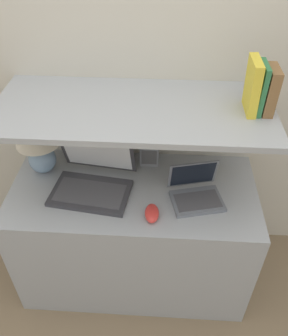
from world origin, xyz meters
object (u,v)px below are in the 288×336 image
at_px(laptop_small, 196,192).
at_px(computer_mouse, 152,213).
at_px(book_brown, 270,90).
at_px(table_lamp, 38,142).
at_px(book_yellow, 253,86).
at_px(book_green, 261,88).
at_px(router_box, 149,153).
at_px(laptop_large, 93,180).

relative_size(laptop_small, computer_mouse, 2.39).
distance_m(laptop_small, book_brown, 0.58).
height_order(table_lamp, book_yellow, book_yellow).
distance_m(laptop_small, book_yellow, 0.56).
xyz_separation_m(book_green, book_yellow, (-0.03, 0.00, 0.01)).
xyz_separation_m(table_lamp, laptop_small, (0.80, -0.16, -0.15)).
relative_size(laptop_small, router_box, 2.21).
bearing_deg(router_box, laptop_small, -47.45).
height_order(book_green, book_yellow, book_yellow).
bearing_deg(book_brown, computer_mouse, -152.38).
bearing_deg(laptop_small, router_box, 132.55).
relative_size(laptop_large, router_box, 3.27).
bearing_deg(book_green, book_yellow, 180.00).
bearing_deg(book_green, laptop_small, -153.39).
bearing_deg(book_yellow, laptop_large, -174.36).
bearing_deg(computer_mouse, book_yellow, 31.78).
bearing_deg(router_box, book_yellow, -18.86).
distance_m(laptop_large, router_box, 0.35).
bearing_deg(table_lamp, book_yellow, -2.86).
bearing_deg(laptop_large, computer_mouse, -30.33).
bearing_deg(laptop_large, book_green, 5.37).
height_order(table_lamp, laptop_large, table_lamp).
relative_size(laptop_small, book_green, 1.33).
bearing_deg(router_box, book_brown, -16.27).
relative_size(laptop_small, book_brown, 1.44).
height_order(computer_mouse, book_yellow, book_yellow).
relative_size(table_lamp, book_yellow, 1.32).
xyz_separation_m(router_box, book_yellow, (0.43, -0.15, 0.49)).
relative_size(computer_mouse, router_box, 0.92).
bearing_deg(laptop_large, router_box, 38.58).
bearing_deg(book_brown, laptop_large, -174.89).
bearing_deg(book_yellow, table_lamp, 177.14).
distance_m(table_lamp, laptop_small, 0.83).
height_order(laptop_large, computer_mouse, laptop_large).
relative_size(table_lamp, computer_mouse, 2.55).
relative_size(laptop_small, book_yellow, 1.24).
distance_m(computer_mouse, book_green, 0.72).
distance_m(table_lamp, book_green, 1.09).
height_order(laptop_large, book_brown, book_brown).
bearing_deg(book_yellow, book_brown, 0.00).
bearing_deg(book_green, laptop_large, -174.63).
bearing_deg(router_box, book_green, -17.53).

